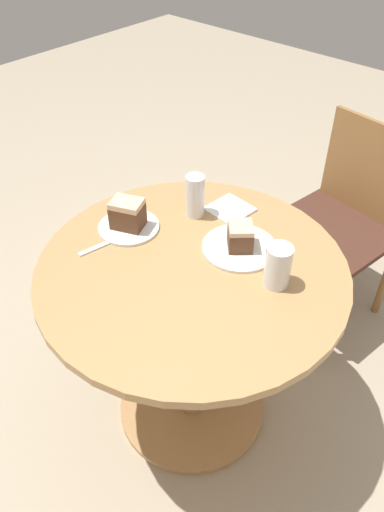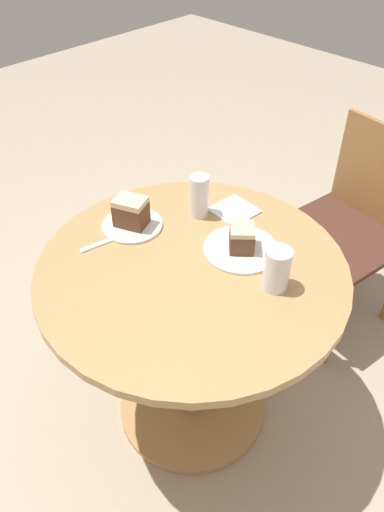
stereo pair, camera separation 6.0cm
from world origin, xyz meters
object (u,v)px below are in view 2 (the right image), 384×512
(chair, at_px, (349,226))
(cake_slice_far, at_px, (242,238))
(cake_slice_near, at_px, (131,212))
(glass_lemonade, at_px, (277,271))
(plate_far, at_px, (241,249))
(plate_near, at_px, (132,225))
(glass_water, at_px, (199,198))

(chair, relative_size, cake_slice_far, 7.90)
(cake_slice_near, distance_m, glass_lemonade, 0.53)
(plate_far, distance_m, glass_lemonade, 0.19)
(plate_near, bearing_deg, chair, 67.79)
(cake_slice_far, bearing_deg, chair, 88.58)
(plate_near, xyz_separation_m, cake_slice_far, (0.34, 0.16, 0.05))
(plate_far, bearing_deg, cake_slice_far, 180.00)
(chair, distance_m, cake_slice_far, 0.80)
(cake_slice_near, bearing_deg, glass_water, 61.35)
(cake_slice_far, bearing_deg, cake_slice_near, -154.75)
(cake_slice_near, height_order, glass_lemonade, glass_lemonade)
(plate_near, bearing_deg, cake_slice_far, 25.25)
(cake_slice_far, distance_m, glass_lemonade, 0.19)
(plate_far, bearing_deg, plate_near, -154.75)
(plate_near, height_order, cake_slice_far, cake_slice_far)
(plate_near, distance_m, glass_water, 0.25)
(chair, xyz_separation_m, glass_lemonade, (0.16, -0.78, 0.34))
(plate_near, distance_m, plate_far, 0.38)
(glass_water, bearing_deg, plate_near, -118.65)
(plate_far, relative_size, glass_lemonade, 1.79)
(chair, bearing_deg, plate_near, -103.76)
(chair, bearing_deg, cake_slice_far, -82.97)
(cake_slice_far, height_order, glass_water, glass_water)
(cake_slice_far, bearing_deg, glass_water, 168.91)
(glass_water, bearing_deg, chair, 69.90)
(glass_lemonade, xyz_separation_m, glass_water, (-0.41, 0.10, 0.01))
(plate_far, xyz_separation_m, cake_slice_far, (-0.00, 0.00, 0.05))
(glass_lemonade, relative_size, glass_water, 0.89)
(cake_slice_far, bearing_deg, plate_far, 0.00)
(plate_far, relative_size, cake_slice_far, 2.13)
(cake_slice_far, xyz_separation_m, glass_water, (-0.23, 0.05, 0.02))
(plate_near, xyz_separation_m, glass_water, (0.11, 0.21, 0.06))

